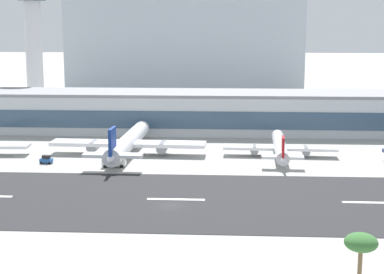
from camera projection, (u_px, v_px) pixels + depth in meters
The scene contains 12 objects.
ground_plane at pixel (171, 206), 121.95m from camera, with size 1400.00×1400.00×0.00m, color #9E9E99.
runway_strip at pixel (173, 199), 126.27m from camera, with size 800.00×42.56×0.08m, color #262628.
runway_centreline_dash_4 at pixel (176, 199), 126.23m from camera, with size 12.00×1.20×0.01m, color white.
runway_centreline_dash_5 at pixel (372, 202), 123.93m from camera, with size 12.00×1.20×0.01m, color white.
terminal_building at pixel (210, 112), 206.49m from camera, with size 204.80×24.03×13.52m.
control_tower at pixel (34, 43), 241.16m from camera, with size 11.59×11.59×50.39m.
distant_hotel_block at pixel (185, 47), 313.29m from camera, with size 119.37×28.14×49.17m, color #A8B2BC.
airliner_navy_tail_gate_1 at pixel (127, 143), 169.04m from camera, with size 43.48×51.84×10.81m.
airliner_red_tail_gate_2 at pixel (280, 147), 167.08m from camera, with size 31.27×39.04×8.15m.
service_box_truck_0 at pixel (114, 160), 155.16m from camera, with size 6.06×2.82×3.25m.
service_baggage_tug_1 at pixel (46, 160), 159.23m from camera, with size 3.40×2.27×2.20m.
palm_tree_3 at pixel (361, 246), 71.31m from camera, with size 3.94×3.94×11.62m.
Camera 1 is at (11.10, -117.03, 35.48)m, focal length 57.13 mm.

